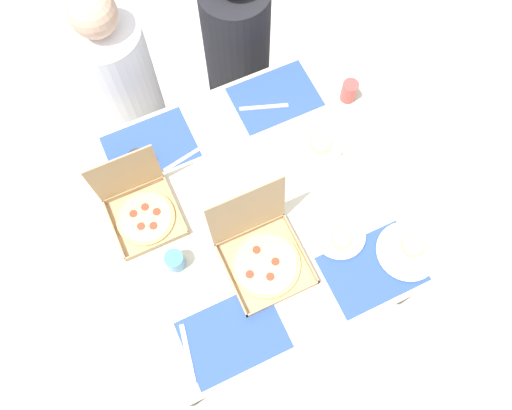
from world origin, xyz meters
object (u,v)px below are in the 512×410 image
cup_spare (139,161)px  diner_right_seat (238,61)px  diner_left_seat (129,100)px  plate_near_left (339,235)px  cup_dark (349,91)px  pizza_box_center (141,208)px  pizza_box_corner_left (262,253)px  plate_middle (318,140)px  cup_clear_left (175,261)px  plate_far_right (407,251)px

cup_spare → diner_right_seat: diner_right_seat is taller
diner_left_seat → diner_right_seat: size_ratio=1.03×
plate_near_left → cup_dark: (0.33, 0.54, 0.04)m
pizza_box_center → cup_spare: pizza_box_center is taller
pizza_box_corner_left → cup_dark: pizza_box_corner_left is taller
pizza_box_corner_left → plate_middle: pizza_box_corner_left is taller
plate_middle → cup_spare: cup_spare is taller
plate_near_left → cup_clear_left: cup_clear_left is taller
pizza_box_corner_left → cup_dark: size_ratio=3.39×
cup_dark → plate_near_left: bearing=-121.8°
plate_far_right → cup_spare: 1.11m
pizza_box_center → plate_far_right: bearing=-34.0°
cup_spare → cup_dark: (0.92, -0.07, 0.00)m
cup_dark → diner_left_seat: 1.05m
diner_right_seat → cup_spare: bearing=-143.4°
pizza_box_center → plate_far_right: size_ratio=1.25×
pizza_box_center → cup_dark: size_ratio=3.02×
cup_dark → pizza_box_corner_left: bearing=-142.7°
plate_near_left → plate_middle: same height
diner_right_seat → plate_far_right: bearing=-83.0°
plate_far_right → diner_right_seat: (-0.15, 1.25, -0.25)m
plate_far_right → plate_near_left: (-0.20, 0.17, 0.00)m
cup_spare → cup_dark: bearing=-4.3°
diner_left_seat → pizza_box_corner_left: bearing=-78.1°
pizza_box_center → plate_middle: (0.77, -0.01, -0.04)m
pizza_box_center → cup_dark: (0.98, 0.13, 0.00)m
cup_spare → diner_right_seat: 0.85m
plate_near_left → diner_right_seat: size_ratio=0.17×
plate_middle → diner_right_seat: bearing=95.7°
cup_spare → cup_clear_left: bearing=-92.5°
pizza_box_corner_left → cup_clear_left: pizza_box_corner_left is taller
cup_spare → diner_left_seat: size_ratio=0.07×
plate_far_right → pizza_box_center: bearing=146.0°
plate_far_right → cup_spare: cup_spare is taller
plate_far_right → diner_right_seat: bearing=97.0°
diner_right_seat → plate_near_left: bearing=-92.7°
pizza_box_corner_left → plate_far_right: pizza_box_corner_left is taller
cup_dark → diner_right_seat: diner_right_seat is taller
plate_near_left → diner_right_seat: diner_right_seat is taller
plate_middle → cup_clear_left: (-0.73, -0.24, 0.03)m
pizza_box_corner_left → cup_clear_left: bearing=159.7°
plate_middle → diner_left_seat: size_ratio=0.19×
diner_left_seat → diner_right_seat: 0.58m
plate_near_left → cup_dark: bearing=58.2°
plate_far_right → plate_middle: same height
pizza_box_corner_left → cup_spare: size_ratio=3.66×
pizza_box_center → plate_middle: 0.77m
cup_clear_left → diner_right_seat: (0.66, 0.92, -0.28)m
cup_dark → diner_left_seat: diner_left_seat is taller
pizza_box_corner_left → cup_spare: (-0.28, 0.56, -0.01)m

